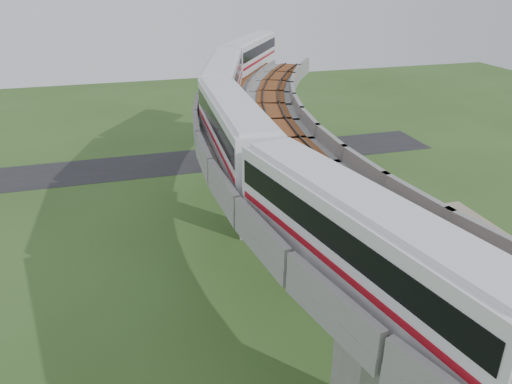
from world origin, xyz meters
TOP-DOWN VIEW (x-y plane):
  - ground at (0.00, 0.00)m, footprint 160.00×160.00m
  - dirt_lot at (14.00, -2.00)m, footprint 18.00×26.00m
  - asphalt_road at (0.00, 30.00)m, footprint 60.00×8.00m
  - viaduct at (3.84, 0.00)m, footprint 19.58×73.98m
  - metro_train at (1.14, 9.68)m, footprint 16.00×60.48m
  - fence at (9.75, 0.00)m, footprint 3.87×38.73m
  - tree_0 at (10.22, 21.53)m, footprint 3.03×3.03m
  - tree_1 at (8.72, 15.24)m, footprint 2.73×2.73m
  - tree_2 at (6.26, 4.44)m, footprint 2.12×2.12m
  - tree_3 at (6.58, -6.81)m, footprint 2.66×2.66m
  - car_white at (11.45, -6.46)m, footprint 3.20×3.93m
  - car_dark at (14.08, 2.80)m, footprint 3.71×1.86m

SIDE VIEW (x-z plane):
  - ground at x=0.00m, z-range 0.00..0.00m
  - asphalt_road at x=0.00m, z-range 0.00..0.03m
  - dirt_lot at x=14.00m, z-range 0.00..0.04m
  - car_dark at x=14.08m, z-range 0.04..1.07m
  - car_white at x=11.45m, z-range 0.04..1.30m
  - fence at x=9.75m, z-range 0.00..1.50m
  - tree_2 at x=6.26m, z-range 0.63..3.71m
  - tree_3 at x=6.58m, z-range 0.57..3.99m
  - tree_0 at x=10.22m, z-range 0.57..4.31m
  - tree_1 at x=8.72m, z-range 0.64..4.26m
  - viaduct at x=3.84m, z-range 3.35..14.75m
  - metro_train at x=1.14m, z-range 10.49..14.13m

